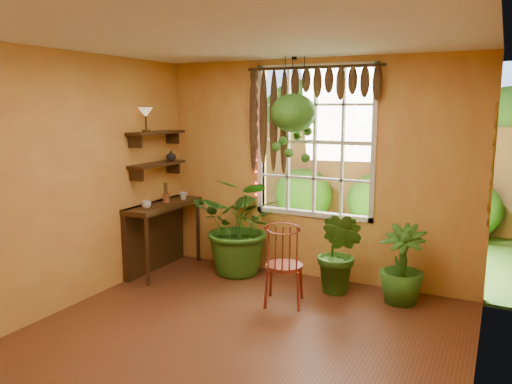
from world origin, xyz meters
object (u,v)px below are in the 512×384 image
Objects in this scene: windsor_chair at (284,277)px; potted_plant_mid at (339,253)px; hanging_basket at (293,119)px; counter_ledge at (157,228)px; potted_plant_left at (242,225)px.

windsor_chair is 0.74m from potted_plant_mid.
windsor_chair is at bearing -73.37° from hanging_basket.
windsor_chair is 1.13× the size of potted_plant_mid.
windsor_chair is at bearing -10.45° from counter_ledge.
counter_ledge is at bearing -162.54° from potted_plant_left.
potted_plant_mid is (0.44, 0.57, 0.17)m from windsor_chair.
windsor_chair is 0.86× the size of potted_plant_left.
hanging_basket is at bearing 161.32° from potted_plant_mid.
potted_plant_mid is at bearing 5.06° from counter_ledge.
potted_plant_left is (1.07, 0.34, 0.08)m from counter_ledge.
potted_plant_left is at bearing 17.46° from counter_ledge.
windsor_chair reaches higher than potted_plant_mid.
hanging_basket is (-0.68, 0.23, 1.50)m from potted_plant_mid.
hanging_basket reaches higher than windsor_chair.
potted_plant_left is at bearing 125.34° from windsor_chair.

